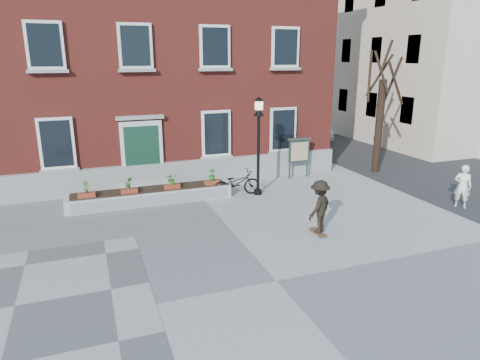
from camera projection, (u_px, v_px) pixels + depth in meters
name	position (u px, v px, depth m)	size (l,w,h in m)	color
ground	(276.00, 281.00, 10.69)	(100.00, 100.00, 0.00)	#959598
checker_patch	(15.00, 306.00, 9.60)	(6.00, 6.00, 0.01)	#515254
bicycle	(236.00, 183.00, 17.16)	(0.69, 1.97, 1.03)	black
parked_car	(314.00, 130.00, 29.15)	(1.33, 3.81, 1.26)	#B1B4B6
bystander	(463.00, 186.00, 15.70)	(0.60, 0.39, 1.64)	white
brick_building	(122.00, 38.00, 20.88)	(18.40, 10.85, 12.60)	maroon
planter_assembly	(151.00, 195.00, 16.42)	(6.20, 1.12, 1.15)	beige
bare_tree	(380.00, 114.00, 20.12)	(1.83, 1.83, 6.16)	black
side_street	(384.00, 35.00, 32.54)	(15.20, 36.00, 14.50)	#333335
lamp_post	(259.00, 133.00, 16.75)	(0.40, 0.40, 3.93)	black
notice_board	(299.00, 151.00, 19.50)	(1.10, 0.16, 1.87)	#172F22
skateboarder	(319.00, 207.00, 13.29)	(1.25, 1.11, 1.76)	brown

